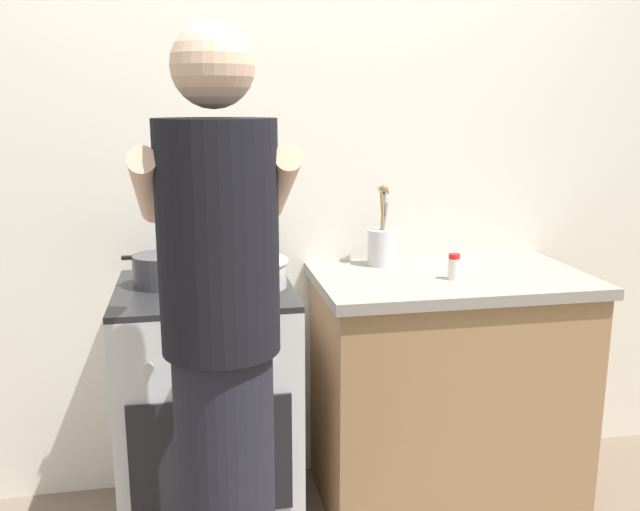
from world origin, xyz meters
TOP-DOWN VIEW (x-y plane):
  - back_wall at (0.20, 0.50)m, footprint 3.20×0.10m
  - countertop at (0.55, 0.15)m, footprint 1.00×0.60m
  - stove_range at (-0.35, 0.15)m, footprint 0.60×0.62m
  - pot at (-0.49, 0.20)m, footprint 0.26×0.20m
  - mixing_bowl at (-0.21, 0.13)m, footprint 0.30×0.30m
  - utensil_crock at (0.33, 0.35)m, footprint 0.10×0.10m
  - spice_bottle at (0.53, 0.09)m, footprint 0.04×0.04m
  - person at (-0.32, -0.47)m, footprint 0.41×0.50m

SIDE VIEW (x-z plane):
  - stove_range at x=-0.35m, z-range 0.00..0.90m
  - countertop at x=0.55m, z-range 0.00..0.90m
  - person at x=-0.32m, z-range 0.01..1.71m
  - spice_bottle at x=0.53m, z-range 0.90..0.99m
  - mixing_bowl at x=-0.21m, z-range 0.90..1.00m
  - pot at x=-0.49m, z-range 0.90..1.01m
  - utensil_crock at x=0.33m, z-range 0.83..1.15m
  - back_wall at x=0.20m, z-range 0.00..2.50m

